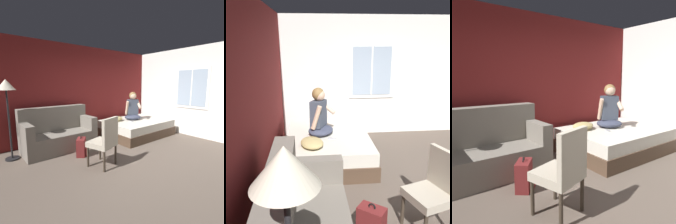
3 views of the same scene
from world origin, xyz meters
The scene contains 11 objects.
ground_plane centered at (0.00, 0.00, 0.00)m, with size 40.00×40.00×0.00m, color brown.
wall_back_accent centered at (0.00, 2.51, 1.35)m, with size 10.39×0.16×2.70m, color maroon.
wall_side_with_window centered at (2.77, 0.01, 1.35)m, with size 0.19×6.25×2.70m.
bed centered at (1.43, 1.48, 0.24)m, with size 2.03×1.53×0.48m.
couch centered at (-0.96, 1.87, 0.39)m, with size 1.71×0.85×1.04m.
side_chair centered at (-0.63, 0.39, 0.53)m, with size 0.58×0.58×0.98m.
person_seated centered at (1.41, 1.63, 0.84)m, with size 0.66×0.62×0.88m.
backpack centered at (-0.72, 1.13, 0.19)m, with size 0.35×0.35×0.46m.
throw_pillow centered at (0.84, 1.78, 0.55)m, with size 0.48×0.36×0.14m, color tan.
cell_phone centered at (1.17, 1.42, 0.48)m, with size 0.07×0.14×0.01m, color #B7B7BC.
floor_lamp centered at (-1.98, 1.90, 1.43)m, with size 0.36×0.36×1.70m.
Camera 1 is at (-2.56, -2.22, 1.60)m, focal length 28.00 mm.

